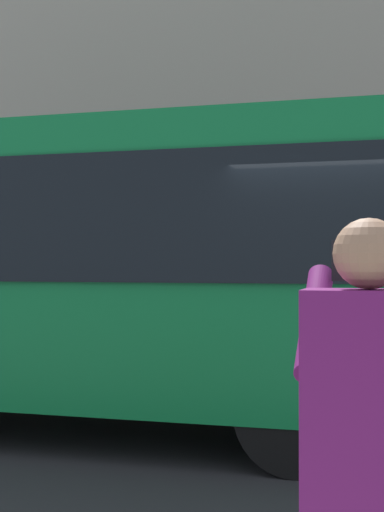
# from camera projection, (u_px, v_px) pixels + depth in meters

# --- Properties ---
(red_bus) EXTENTS (9.05, 2.54, 3.08)m
(red_bus) POSITION_uv_depth(u_px,v_px,m) (25.00, 266.00, 7.67)
(red_bus) COLOR #0F7238
(red_bus) RESTS_ON ground_plane
(pedestrian_photographer) EXTENTS (0.53, 0.52, 1.70)m
(pedestrian_photographer) POSITION_uv_depth(u_px,v_px,m) (371.00, 449.00, 2.21)
(pedestrian_photographer) COLOR #2D2D33
(pedestrian_photographer) RESTS_ON sidewalk_curb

